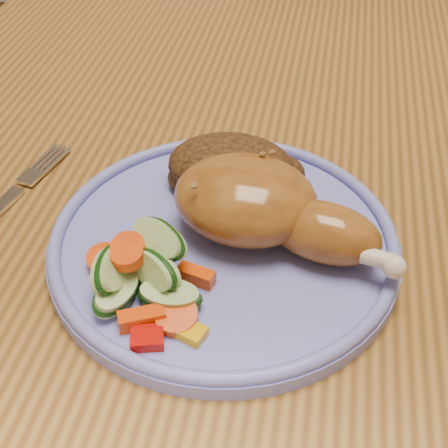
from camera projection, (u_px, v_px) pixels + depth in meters
name	position (u px, v px, depth m)	size (l,w,h in m)	color
dining_table	(326.00, 232.00, 0.61)	(0.90, 1.40, 0.75)	#8D5F26
chair_far	(335.00, 82.00, 1.19)	(0.42, 0.42, 0.91)	#4C2D16
plate	(224.00, 245.00, 0.47)	(0.26, 0.26, 0.01)	#6C72CB
plate_rim	(224.00, 234.00, 0.46)	(0.26, 0.26, 0.01)	#6C72CB
chicken_leg	(264.00, 207.00, 0.45)	(0.17, 0.10, 0.06)	#93581E
rice_pilaf	(234.00, 168.00, 0.50)	(0.11, 0.08, 0.05)	#482B12
vegetable_pile	(143.00, 271.00, 0.42)	(0.10, 0.10, 0.05)	#A50A05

